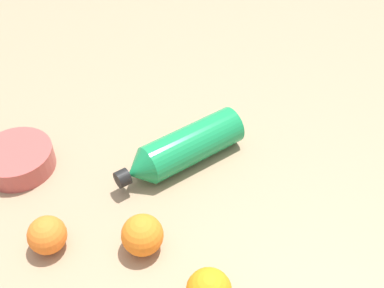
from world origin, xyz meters
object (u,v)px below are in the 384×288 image
Objects in this scene: water_bottle at (182,149)px; ceramic_bowl at (18,159)px; orange_2 at (142,235)px; orange_1 at (47,235)px.

water_bottle is 0.31m from ceramic_bowl.
water_bottle reaches higher than orange_2.
water_bottle is at bearing -129.18° from ceramic_bowl.
orange_1 is at bearing 166.84° from ceramic_bowl.
orange_1 is (-0.00, 0.28, -0.01)m from water_bottle.
water_bottle is 4.20× the size of orange_1.
orange_2 is at bearing -167.49° from ceramic_bowl.
orange_2 is at bearing 37.19° from water_bottle.
orange_2 reaches higher than ceramic_bowl.
ceramic_bowl is at bearing -13.16° from orange_1.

